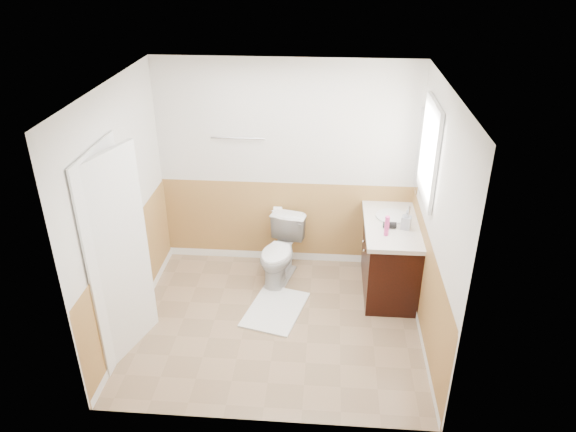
# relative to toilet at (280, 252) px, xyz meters

# --- Properties ---
(floor) EXTENTS (3.00, 3.00, 0.00)m
(floor) POSITION_rel_toilet_xyz_m (0.04, -0.84, -0.37)
(floor) COLOR #8C7051
(floor) RESTS_ON ground
(ceiling) EXTENTS (3.00, 3.00, 0.00)m
(ceiling) POSITION_rel_toilet_xyz_m (0.04, -0.84, 2.13)
(ceiling) COLOR white
(ceiling) RESTS_ON floor
(wall_back) EXTENTS (3.00, 0.00, 3.00)m
(wall_back) POSITION_rel_toilet_xyz_m (0.04, 0.46, 0.88)
(wall_back) COLOR silver
(wall_back) RESTS_ON floor
(wall_front) EXTENTS (3.00, 0.00, 3.00)m
(wall_front) POSITION_rel_toilet_xyz_m (0.04, -2.14, 0.88)
(wall_front) COLOR silver
(wall_front) RESTS_ON floor
(wall_left) EXTENTS (0.00, 3.00, 3.00)m
(wall_left) POSITION_rel_toilet_xyz_m (-1.46, -0.84, 0.88)
(wall_left) COLOR silver
(wall_left) RESTS_ON floor
(wall_right) EXTENTS (0.00, 3.00, 3.00)m
(wall_right) POSITION_rel_toilet_xyz_m (1.54, -0.84, 0.88)
(wall_right) COLOR silver
(wall_right) RESTS_ON floor
(wainscot_back) EXTENTS (3.00, 0.00, 3.00)m
(wainscot_back) POSITION_rel_toilet_xyz_m (0.04, 0.45, 0.13)
(wainscot_back) COLOR #A57442
(wainscot_back) RESTS_ON floor
(wainscot_front) EXTENTS (3.00, 0.00, 3.00)m
(wainscot_front) POSITION_rel_toilet_xyz_m (0.04, -2.12, 0.13)
(wainscot_front) COLOR #A57442
(wainscot_front) RESTS_ON floor
(wainscot_left) EXTENTS (0.00, 2.60, 2.60)m
(wainscot_left) POSITION_rel_toilet_xyz_m (-1.45, -0.84, 0.13)
(wainscot_left) COLOR #A57442
(wainscot_left) RESTS_ON floor
(wainscot_right) EXTENTS (0.00, 2.60, 2.60)m
(wainscot_right) POSITION_rel_toilet_xyz_m (1.52, -0.84, 0.13)
(wainscot_right) COLOR #A57442
(wainscot_right) RESTS_ON floor
(toilet) EXTENTS (0.58, 0.81, 0.74)m
(toilet) POSITION_rel_toilet_xyz_m (0.00, 0.00, 0.00)
(toilet) COLOR silver
(toilet) RESTS_ON floor
(bath_mat) EXTENTS (0.73, 0.91, 0.02)m
(bath_mat) POSITION_rel_toilet_xyz_m (0.00, -0.62, -0.36)
(bath_mat) COLOR white
(bath_mat) RESTS_ON floor
(vanity_cabinet) EXTENTS (0.55, 1.10, 0.80)m
(vanity_cabinet) POSITION_rel_toilet_xyz_m (1.25, -0.09, 0.03)
(vanity_cabinet) COLOR black
(vanity_cabinet) RESTS_ON floor
(vanity_knob_left) EXTENTS (0.03, 0.03, 0.03)m
(vanity_knob_left) POSITION_rel_toilet_xyz_m (0.95, -0.19, 0.18)
(vanity_knob_left) COLOR #B8B8BF
(vanity_knob_left) RESTS_ON vanity_cabinet
(vanity_knob_right) EXTENTS (0.03, 0.03, 0.03)m
(vanity_knob_right) POSITION_rel_toilet_xyz_m (0.95, 0.01, 0.18)
(vanity_knob_right) COLOR silver
(vanity_knob_right) RESTS_ON vanity_cabinet
(countertop) EXTENTS (0.60, 1.15, 0.05)m
(countertop) POSITION_rel_toilet_xyz_m (1.24, -0.09, 0.45)
(countertop) COLOR beige
(countertop) RESTS_ON vanity_cabinet
(sink_basin) EXTENTS (0.36, 0.36, 0.02)m
(sink_basin) POSITION_rel_toilet_xyz_m (1.25, 0.06, 0.49)
(sink_basin) COLOR silver
(sink_basin) RESTS_ON countertop
(faucet) EXTENTS (0.02, 0.02, 0.14)m
(faucet) POSITION_rel_toilet_xyz_m (1.43, 0.06, 0.55)
(faucet) COLOR #B7B7BD
(faucet) RESTS_ON countertop
(lotion_bottle) EXTENTS (0.05, 0.05, 0.22)m
(lotion_bottle) POSITION_rel_toilet_xyz_m (1.15, -0.36, 0.59)
(lotion_bottle) COLOR #D13681
(lotion_bottle) RESTS_ON countertop
(soap_dispenser) EXTENTS (0.12, 0.12, 0.21)m
(soap_dispenser) POSITION_rel_toilet_xyz_m (1.37, -0.20, 0.59)
(soap_dispenser) COLOR #9096A2
(soap_dispenser) RESTS_ON countertop
(hair_dryer_body) EXTENTS (0.14, 0.07, 0.07)m
(hair_dryer_body) POSITION_rel_toilet_xyz_m (1.20, -0.20, 0.51)
(hair_dryer_body) COLOR black
(hair_dryer_body) RESTS_ON countertop
(hair_dryer_handle) EXTENTS (0.03, 0.03, 0.07)m
(hair_dryer_handle) POSITION_rel_toilet_xyz_m (1.17, -0.22, 0.48)
(hair_dryer_handle) COLOR black
(hair_dryer_handle) RESTS_ON countertop
(mirror_panel) EXTENTS (0.02, 0.35, 0.90)m
(mirror_panel) POSITION_rel_toilet_xyz_m (1.51, 0.26, 1.18)
(mirror_panel) COLOR silver
(mirror_panel) RESTS_ON wall_right
(window_frame) EXTENTS (0.04, 0.80, 1.00)m
(window_frame) POSITION_rel_toilet_xyz_m (1.51, -0.25, 1.38)
(window_frame) COLOR white
(window_frame) RESTS_ON wall_right
(window_glass) EXTENTS (0.01, 0.70, 0.90)m
(window_glass) POSITION_rel_toilet_xyz_m (1.52, -0.25, 1.38)
(window_glass) COLOR white
(window_glass) RESTS_ON wall_right
(door) EXTENTS (0.29, 0.78, 2.04)m
(door) POSITION_rel_toilet_xyz_m (-1.36, -1.29, 0.65)
(door) COLOR white
(door) RESTS_ON wall_left
(door_frame) EXTENTS (0.02, 0.92, 2.10)m
(door_frame) POSITION_rel_toilet_xyz_m (-1.44, -1.29, 0.66)
(door_frame) COLOR white
(door_frame) RESTS_ON wall_left
(door_knob) EXTENTS (0.06, 0.06, 0.06)m
(door_knob) POSITION_rel_toilet_xyz_m (-1.30, -0.96, 0.58)
(door_knob) COLOR silver
(door_knob) RESTS_ON door
(towel_bar) EXTENTS (0.62, 0.02, 0.02)m
(towel_bar) POSITION_rel_toilet_xyz_m (-0.51, 0.41, 1.23)
(towel_bar) COLOR silver
(towel_bar) RESTS_ON wall_back
(tp_holder_bar) EXTENTS (0.14, 0.02, 0.02)m
(tp_holder_bar) POSITION_rel_toilet_xyz_m (-0.06, 0.39, 0.33)
(tp_holder_bar) COLOR silver
(tp_holder_bar) RESTS_ON wall_back
(tp_roll) EXTENTS (0.10, 0.11, 0.11)m
(tp_roll) POSITION_rel_toilet_xyz_m (-0.06, 0.39, 0.33)
(tp_roll) COLOR white
(tp_roll) RESTS_ON tp_holder_bar
(tp_sheet) EXTENTS (0.10, 0.01, 0.16)m
(tp_sheet) POSITION_rel_toilet_xyz_m (-0.06, 0.39, 0.22)
(tp_sheet) COLOR white
(tp_sheet) RESTS_ON tp_roll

